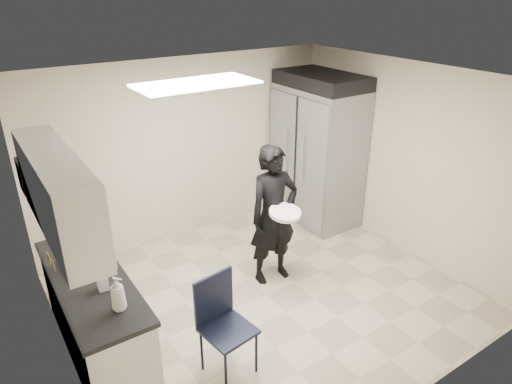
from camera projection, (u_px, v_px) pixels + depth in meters
floor at (267, 295)px, 5.58m from camera, size 4.50×4.50×0.00m
ceiling at (269, 81)px, 4.49m from camera, size 4.50×4.50×0.00m
back_wall at (188, 149)px, 6.55m from camera, size 4.50×0.00×4.50m
left_wall at (53, 263)px, 3.90m from camera, size 0.00×4.00×4.00m
right_wall at (404, 159)px, 6.17m from camera, size 0.00×4.00×4.00m
ceiling_panel at (196, 84)px, 4.50m from camera, size 1.20×0.60×0.02m
lower_counter at (96, 317)px, 4.57m from camera, size 0.60×1.90×0.86m
countertop at (89, 280)px, 4.38m from camera, size 0.64×1.95×0.05m
sink at (85, 268)px, 4.58m from camera, size 0.42×0.40×0.14m
faucet at (61, 261)px, 4.42m from camera, size 0.02×0.02×0.24m
upper_cabinets at (58, 194)px, 3.92m from camera, size 0.35×1.80×0.75m
towel_dispenser at (31, 175)px, 4.84m from camera, size 0.22×0.30×0.35m
notice_sticker_left at (53, 265)px, 4.01m from camera, size 0.00×0.12×0.07m
notice_sticker_right at (49, 258)px, 4.18m from camera, size 0.00×0.12×0.07m
commercial_fridge at (317, 156)px, 7.03m from camera, size 0.80×1.35×2.10m
fridge_compressor at (322, 80)px, 6.54m from camera, size 0.80×1.35×0.20m
folding_chair at (228, 331)px, 4.29m from camera, size 0.50×0.50×0.99m
man_tuxedo at (274, 215)px, 5.56m from camera, size 0.68×0.48×1.78m
bucket_lid at (285, 213)px, 5.30m from camera, size 0.40×0.40×0.05m
soap_bottle_a at (118, 293)px, 3.88m from camera, size 0.18×0.18×0.33m
soap_bottle_b at (102, 280)px, 4.16m from camera, size 0.10×0.10×0.20m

